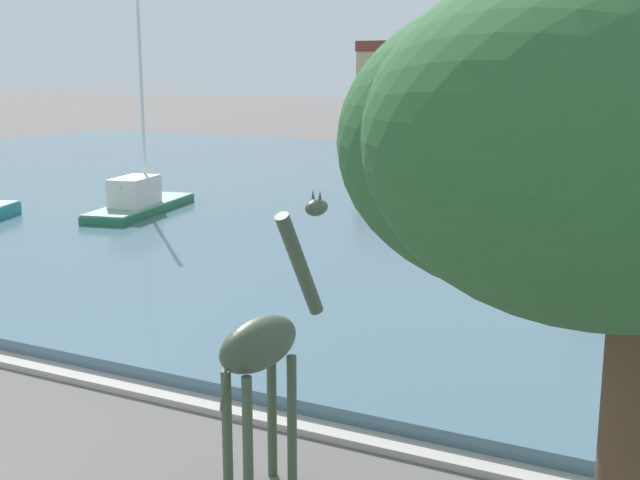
% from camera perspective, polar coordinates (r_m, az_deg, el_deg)
% --- Properties ---
extents(harbor_water, '(82.70, 45.86, 0.37)m').
position_cam_1_polar(harbor_water, '(36.10, 10.55, 2.70)').
color(harbor_water, '#476675').
rests_on(harbor_water, ground).
extents(quay_edge_coping, '(82.70, 0.50, 0.12)m').
position_cam_1_polar(quay_edge_coping, '(16.06, -14.72, -9.50)').
color(quay_edge_coping, '#ADA89E').
rests_on(quay_edge_coping, ground).
extents(giraffe_statue, '(0.76, 2.35, 4.11)m').
position_cam_1_polar(giraffe_statue, '(11.23, -3.85, -7.43)').
color(giraffe_statue, '#3D4C38').
rests_on(giraffe_statue, ground).
extents(sailboat_green, '(3.02, 7.13, 9.01)m').
position_cam_1_polar(sailboat_green, '(32.59, -12.02, 2.40)').
color(sailboat_green, '#236B42').
rests_on(sailboat_green, ground).
extents(townhouse_tall_gabled, '(6.60, 7.04, 7.86)m').
position_cam_1_polar(townhouse_tall_gabled, '(66.60, 6.35, 10.18)').
color(townhouse_tall_gabled, tan).
rests_on(townhouse_tall_gabled, ground).
extents(townhouse_corner_house, '(7.83, 8.05, 7.98)m').
position_cam_1_polar(townhouse_corner_house, '(62.19, 14.60, 9.82)').
color(townhouse_corner_house, tan).
rests_on(townhouse_corner_house, ground).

